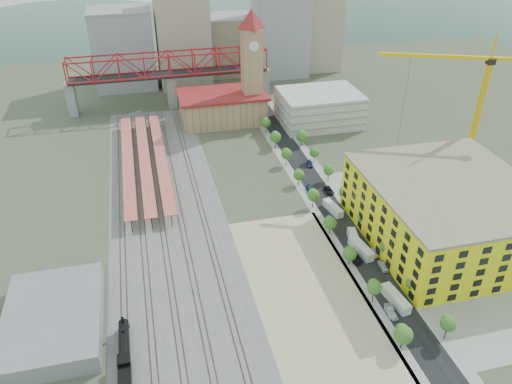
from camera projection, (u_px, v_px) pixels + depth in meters
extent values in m
plane|color=#474C38|center=(286.00, 220.00, 156.23)|extent=(400.00, 400.00, 0.00)
cube|color=#605E59|center=(166.00, 205.00, 163.43)|extent=(36.00, 165.00, 0.06)
cube|color=tan|center=(306.00, 289.00, 129.25)|extent=(28.00, 67.00, 0.06)
cube|color=black|center=(318.00, 190.00, 171.91)|extent=(12.00, 170.00, 0.06)
cube|color=gray|center=(303.00, 192.00, 170.80)|extent=(3.00, 170.00, 0.04)
cube|color=gray|center=(333.00, 188.00, 173.03)|extent=(3.00, 170.00, 0.04)
cube|color=gray|center=(450.00, 237.00, 148.74)|extent=(50.00, 90.00, 0.06)
cube|color=#382B23|center=(120.00, 211.00, 160.38)|extent=(0.12, 160.00, 0.18)
cube|color=#382B23|center=(124.00, 210.00, 160.67)|extent=(0.12, 160.00, 0.18)
cube|color=#382B23|center=(138.00, 209.00, 161.60)|extent=(0.12, 160.00, 0.18)
cube|color=#382B23|center=(143.00, 208.00, 161.89)|extent=(0.12, 160.00, 0.18)
cube|color=#382B23|center=(157.00, 206.00, 162.82)|extent=(0.12, 160.00, 0.18)
cube|color=#382B23|center=(162.00, 206.00, 163.11)|extent=(0.12, 160.00, 0.18)
cube|color=#382B23|center=(176.00, 204.00, 164.03)|extent=(0.12, 160.00, 0.18)
cube|color=#382B23|center=(180.00, 203.00, 164.33)|extent=(0.12, 160.00, 0.18)
cube|color=#382B23|center=(197.00, 201.00, 165.46)|extent=(0.12, 160.00, 0.18)
cube|color=#382B23|center=(201.00, 201.00, 165.75)|extent=(0.12, 160.00, 0.18)
cube|color=#DD7455|center=(128.00, 161.00, 181.97)|extent=(4.00, 80.00, 0.25)
cylinder|color=black|center=(128.00, 165.00, 183.00)|extent=(0.24, 0.24, 4.00)
cube|color=#DD7455|center=(144.00, 159.00, 183.18)|extent=(4.00, 80.00, 0.25)
cylinder|color=black|center=(145.00, 164.00, 184.22)|extent=(0.24, 0.24, 4.00)
cube|color=#DD7455|center=(161.00, 157.00, 184.40)|extent=(4.00, 80.00, 0.25)
cylinder|color=black|center=(161.00, 162.00, 185.44)|extent=(0.24, 0.24, 4.00)
cube|color=tan|center=(222.00, 108.00, 220.17)|extent=(36.00, 22.00, 12.00)
cube|color=maroon|center=(222.00, 94.00, 216.79)|extent=(38.00, 24.00, 1.20)
cube|color=tan|center=(252.00, 77.00, 213.87)|extent=(8.00, 8.00, 40.00)
pyramid|color=maroon|center=(252.00, 8.00, 199.33)|extent=(12.00, 12.00, 8.00)
cylinder|color=white|center=(254.00, 46.00, 203.20)|extent=(4.00, 0.30, 4.00)
cube|color=silver|center=(319.00, 108.00, 218.01)|extent=(34.00, 26.00, 14.00)
cube|color=gray|center=(72.00, 99.00, 225.29)|extent=(4.00, 6.00, 15.00)
cube|color=gray|center=(264.00, 84.00, 243.55)|extent=(4.00, 6.00, 15.00)
cube|color=gray|center=(172.00, 91.00, 234.42)|extent=(4.00, 6.00, 15.00)
cube|color=black|center=(170.00, 75.00, 230.27)|extent=(90.00, 9.00, 1.00)
cube|color=#F7FF15|center=(447.00, 213.00, 143.47)|extent=(44.00, 50.00, 18.00)
cube|color=gray|center=(454.00, 185.00, 138.59)|extent=(44.60, 50.60, 0.80)
cube|color=gray|center=(53.00, 320.00, 116.63)|extent=(22.00, 32.00, 5.00)
cube|color=#9EA0A3|center=(123.00, 50.00, 253.44)|extent=(30.00, 25.00, 38.00)
cube|color=#B2A58C|center=(182.00, 35.00, 251.75)|extent=(26.00, 22.00, 52.00)
cube|color=gray|center=(230.00, 45.00, 275.39)|extent=(24.00, 24.00, 30.00)
cube|color=#9EA0A3|center=(281.00, 19.00, 264.58)|extent=(28.00, 22.00, 60.00)
cube|color=#B2A58C|center=(319.00, 29.00, 277.75)|extent=(22.00, 20.00, 44.00)
cube|color=brown|center=(202.00, 46.00, 281.89)|extent=(20.00, 20.00, 26.00)
ellipsoid|color=#4C6B59|center=(91.00, 123.00, 391.14)|extent=(396.00, 216.00, 180.00)
ellipsoid|color=#4C6B59|center=(240.00, 135.00, 427.96)|extent=(484.00, 264.00, 220.00)
ellipsoid|color=#4C6B59|center=(372.00, 99.00, 440.88)|extent=(418.00, 228.00, 190.00)
cylinder|color=black|center=(124.00, 341.00, 111.31)|extent=(2.43, 11.68, 2.43)
cube|color=black|center=(124.00, 363.00, 105.96)|extent=(2.73, 2.92, 3.12)
cylinder|color=black|center=(123.00, 320.00, 114.44)|extent=(0.68, 0.68, 1.56)
sphere|color=black|center=(123.00, 331.00, 112.27)|extent=(0.97, 0.97, 0.97)
cone|color=black|center=(124.00, 324.00, 117.57)|extent=(2.53, 1.56, 2.53)
cube|color=black|center=(125.00, 382.00, 102.62)|extent=(2.73, 5.84, 2.73)
cube|color=yellow|center=(475.00, 125.00, 168.41)|extent=(1.47, 1.47, 41.36)
cube|color=black|center=(491.00, 61.00, 157.19)|extent=(2.30, 2.30, 1.84)
cube|color=yellow|center=(434.00, 56.00, 158.90)|extent=(32.76, 14.19, 1.10)
cube|color=yellow|center=(510.00, 59.00, 156.03)|extent=(10.63, 5.18, 1.10)
cube|color=yellow|center=(494.00, 47.00, 154.81)|extent=(0.46, 0.46, 7.35)
cube|color=silver|center=(396.00, 299.00, 124.30)|extent=(3.83, 10.01, 2.67)
cube|color=silver|center=(361.00, 249.00, 141.65)|extent=(4.11, 10.14, 2.70)
cube|color=silver|center=(354.00, 239.00, 145.89)|extent=(3.79, 8.93, 2.37)
cube|color=silver|center=(333.00, 208.00, 159.81)|extent=(4.01, 9.38, 2.49)
imported|color=silver|center=(391.00, 313.00, 120.83)|extent=(2.06, 4.69, 1.57)
imported|color=gray|center=(390.00, 311.00, 121.45)|extent=(2.42, 4.95, 1.56)
imported|color=black|center=(355.00, 257.00, 139.11)|extent=(2.97, 5.82, 1.57)
imported|color=navy|center=(310.00, 190.00, 170.56)|extent=(2.52, 5.41, 1.53)
imported|color=silver|center=(383.00, 266.00, 135.86)|extent=(1.99, 4.63, 1.56)
imported|color=#96969B|center=(373.00, 253.00, 141.04)|extent=(1.84, 4.29, 1.37)
imported|color=black|center=(329.00, 190.00, 170.23)|extent=(2.47, 5.25, 1.45)
imported|color=navy|center=(310.00, 164.00, 186.65)|extent=(2.72, 5.05, 1.39)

